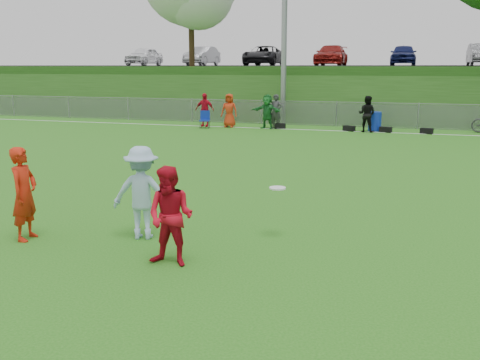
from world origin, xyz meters
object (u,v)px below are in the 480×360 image
at_px(player_blue, 142,193).
at_px(recycling_bin, 375,122).
at_px(frisbee, 278,188).
at_px(player_red_left, 24,194).
at_px(player_red_center, 171,217).

xyz_separation_m(player_blue, recycling_bin, (3.02, 17.97, -0.38)).
bearing_deg(recycling_bin, frisbee, -92.38).
xyz_separation_m(player_red_left, player_red_center, (3.01, -0.40, -0.05)).
distance_m(player_blue, recycling_bin, 18.23).
xyz_separation_m(frisbee, recycling_bin, (0.72, 17.22, -0.46)).
bearing_deg(player_blue, player_red_center, 120.77).
height_order(player_red_left, frisbee, player_red_left).
bearing_deg(player_blue, frisbee, -174.97).
bearing_deg(recycling_bin, player_blue, -99.53).
distance_m(frisbee, recycling_bin, 17.24).
height_order(player_red_left, player_red_center, player_red_left).
height_order(player_red_center, recycling_bin, player_red_center).
bearing_deg(player_blue, recycling_bin, -112.63).
bearing_deg(player_red_center, frisbee, 58.14).
distance_m(player_red_center, player_blue, 1.51).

